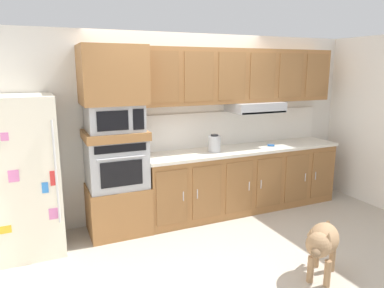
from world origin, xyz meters
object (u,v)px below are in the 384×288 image
(microwave, at_px, (114,117))
(dog, at_px, (322,242))
(built_in_oven, at_px, (116,163))
(electric_kettle, at_px, (214,144))
(refrigerator, at_px, (22,176))
(screwdriver, at_px, (271,145))

(microwave, xyz_separation_m, dog, (1.56, -1.88, -1.05))
(built_in_oven, xyz_separation_m, electric_kettle, (1.33, -0.05, 0.13))
(built_in_oven, bearing_deg, dog, -50.30)
(built_in_oven, relative_size, electric_kettle, 2.92)
(microwave, height_order, dog, microwave)
(microwave, bearing_deg, refrigerator, -176.30)
(screwdriver, xyz_separation_m, dog, (-0.70, -1.81, -0.53))
(refrigerator, height_order, screwdriver, refrigerator)
(screwdriver, bearing_deg, dog, -111.02)
(dog, bearing_deg, built_in_oven, -87.50)
(microwave, xyz_separation_m, electric_kettle, (1.33, -0.05, -0.43))
(electric_kettle, xyz_separation_m, dog, (0.23, -1.83, -0.63))
(microwave, relative_size, electric_kettle, 2.68)
(refrigerator, bearing_deg, built_in_oven, 3.70)
(screwdriver, distance_m, electric_kettle, 0.93)
(screwdriver, bearing_deg, electric_kettle, 179.06)
(screwdriver, bearing_deg, refrigerator, -179.91)
(built_in_oven, relative_size, screwdriver, 4.18)
(built_in_oven, bearing_deg, screwdriver, -1.59)
(electric_kettle, bearing_deg, screwdriver, -0.94)
(screwdriver, relative_size, electric_kettle, 0.70)
(refrigerator, height_order, built_in_oven, refrigerator)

